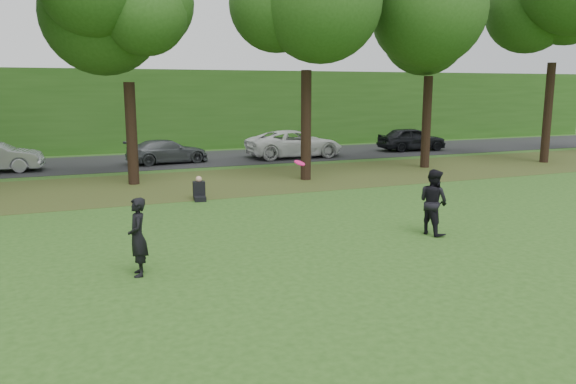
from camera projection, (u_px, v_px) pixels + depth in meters
The scene contains 9 objects.
ground at pixel (372, 281), 11.48m from camera, with size 120.00×120.00×0.00m, color #274B17.
leaf_litter at pixel (211, 183), 23.31m from camera, with size 60.00×7.00×0.01m, color #3E3416.
street at pixel (174, 160), 30.59m from camera, with size 70.00×7.00×0.02m, color black.
far_hedge at pixel (154, 110), 35.59m from camera, with size 70.00×3.00×5.00m, color #224A15.
player_left at pixel (138, 237), 11.69m from camera, with size 0.61×0.40×1.66m, color black.
player_right at pixel (433, 202), 15.01m from camera, with size 0.86×0.67×1.77m, color black.
parked_cars at pixel (200, 148), 29.84m from camera, with size 39.03×2.69×1.52m.
frisbee at pixel (300, 163), 13.44m from camera, with size 0.31×0.29×0.16m.
seated_person at pixel (199, 191), 19.78m from camera, with size 0.51×0.78×0.83m.
Camera 1 is at (-5.73, -9.49, 3.90)m, focal length 35.00 mm.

